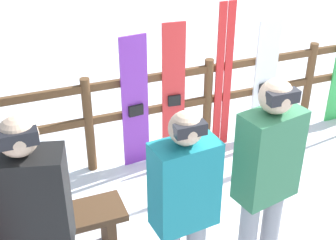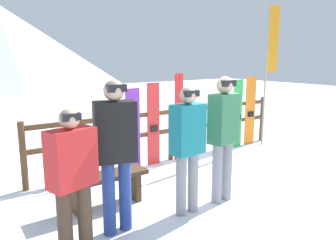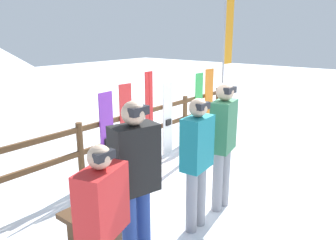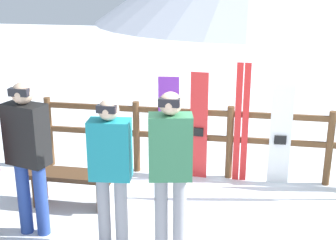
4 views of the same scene
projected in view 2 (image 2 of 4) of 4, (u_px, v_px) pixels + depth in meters
ground_plane at (229, 185)px, 5.30m from camera, size 40.00×40.00×0.00m
fence at (171, 128)px, 6.50m from camera, size 5.61×0.10×1.08m
bench at (107, 183)px, 4.48m from camera, size 1.14×0.36×0.47m
person_red at (72, 174)px, 3.28m from camera, size 0.52×0.38×1.54m
person_teal at (188, 141)px, 4.18m from camera, size 0.45×0.28×1.68m
person_black at (116, 146)px, 3.69m from camera, size 0.51×0.37×1.79m
person_plaid_green at (223, 130)px, 4.53m from camera, size 0.48×0.32×1.78m
snowboard_purple at (133, 129)px, 5.95m from camera, size 0.30×0.08×1.49m
snowboard_red at (153, 125)px, 6.18m from camera, size 0.25×0.07×1.57m
ski_pair_red at (179, 117)px, 6.51m from camera, size 0.19×0.02×1.72m
snowboard_white at (200, 121)px, 6.83m from camera, size 0.30×0.07×1.46m
snowboard_green at (237, 114)px, 7.45m from camera, size 0.28×0.06×1.54m
snowboard_orange at (250, 111)px, 7.69m from camera, size 0.30×0.07×1.60m
rental_flag at (270, 56)px, 7.42m from camera, size 0.40×0.04×3.17m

